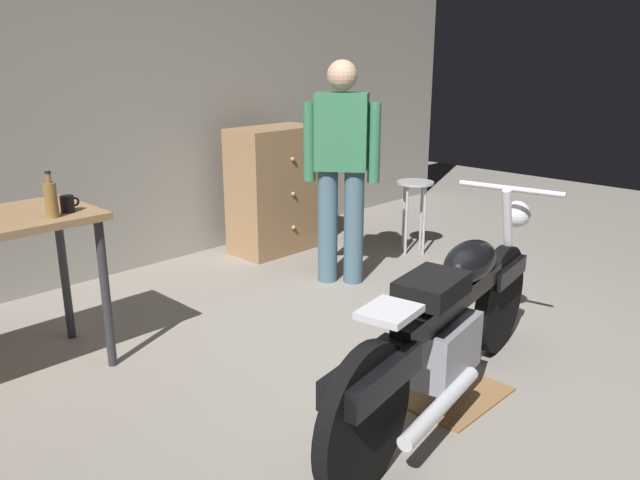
{
  "coord_description": "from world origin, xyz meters",
  "views": [
    {
      "loc": [
        -2.59,
        -1.79,
        1.71
      ],
      "look_at": [
        -0.04,
        0.7,
        0.65
      ],
      "focal_mm": 35.27,
      "sensor_mm": 36.0,
      "label": 1
    }
  ],
  "objects_px": {
    "motorcycle": "(449,322)",
    "mug_black_matte": "(68,204)",
    "shop_stool": "(415,197)",
    "bottle": "(51,199)",
    "person_standing": "(341,164)",
    "wooden_dresser": "(275,190)"
  },
  "relations": [
    {
      "from": "motorcycle",
      "to": "mug_black_matte",
      "type": "distance_m",
      "value": 2.08
    },
    {
      "from": "wooden_dresser",
      "to": "bottle",
      "type": "relative_size",
      "value": 4.56
    },
    {
      "from": "motorcycle",
      "to": "mug_black_matte",
      "type": "height_order",
      "value": "motorcycle"
    },
    {
      "from": "mug_black_matte",
      "to": "bottle",
      "type": "height_order",
      "value": "bottle"
    },
    {
      "from": "mug_black_matte",
      "to": "bottle",
      "type": "xyz_separation_m",
      "value": [
        -0.11,
        -0.05,
        0.05
      ]
    },
    {
      "from": "mug_black_matte",
      "to": "motorcycle",
      "type": "bearing_deg",
      "value": -57.71
    },
    {
      "from": "bottle",
      "to": "shop_stool",
      "type": "bearing_deg",
      "value": -0.22
    },
    {
      "from": "motorcycle",
      "to": "person_standing",
      "type": "bearing_deg",
      "value": 49.59
    },
    {
      "from": "mug_black_matte",
      "to": "bottle",
      "type": "bearing_deg",
      "value": -152.91
    },
    {
      "from": "wooden_dresser",
      "to": "mug_black_matte",
      "type": "bearing_deg",
      "value": -158.93
    },
    {
      "from": "bottle",
      "to": "motorcycle",
      "type": "bearing_deg",
      "value": -54.33
    },
    {
      "from": "shop_stool",
      "to": "mug_black_matte",
      "type": "relative_size",
      "value": 6.2
    },
    {
      "from": "shop_stool",
      "to": "bottle",
      "type": "height_order",
      "value": "bottle"
    },
    {
      "from": "motorcycle",
      "to": "bottle",
      "type": "relative_size",
      "value": 9.01
    },
    {
      "from": "motorcycle",
      "to": "bottle",
      "type": "bearing_deg",
      "value": 116.12
    },
    {
      "from": "shop_stool",
      "to": "bottle",
      "type": "relative_size",
      "value": 2.66
    },
    {
      "from": "wooden_dresser",
      "to": "mug_black_matte",
      "type": "distance_m",
      "value": 2.43
    },
    {
      "from": "motorcycle",
      "to": "bottle",
      "type": "height_order",
      "value": "bottle"
    },
    {
      "from": "wooden_dresser",
      "to": "bottle",
      "type": "xyz_separation_m",
      "value": [
        -2.34,
        -0.92,
        0.45
      ]
    },
    {
      "from": "motorcycle",
      "to": "mug_black_matte",
      "type": "xyz_separation_m",
      "value": [
        -1.08,
        1.71,
        0.5
      ]
    },
    {
      "from": "mug_black_matte",
      "to": "person_standing",
      "type": "bearing_deg",
      "value": -3.13
    },
    {
      "from": "person_standing",
      "to": "shop_stool",
      "type": "bearing_deg",
      "value": -123.28
    }
  ]
}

